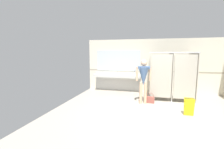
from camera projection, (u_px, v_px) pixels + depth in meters
ground_plane at (154, 116)px, 4.94m from camera, size 6.74×6.56×0.10m
wall_back at (154, 66)px, 7.68m from camera, size 6.74×0.12×2.61m
wall_back_tile_band at (154, 71)px, 7.66m from camera, size 6.74×0.01×0.06m
vanity_counter at (117, 79)px, 7.94m from camera, size 2.37×0.57×0.99m
mirror_panel at (118, 61)px, 8.01m from camera, size 2.27×0.02×1.04m
bathroom_stalls at (171, 75)px, 6.55m from camera, size 1.81×1.55×1.97m
person_standing at (144, 76)px, 5.86m from camera, size 0.56×0.51×1.69m
handbag at (150, 100)px, 6.06m from camera, size 0.31×0.15×0.40m
soap_dispenser at (134, 73)px, 7.77m from camera, size 0.07×0.07×0.18m
wet_floor_sign at (189, 107)px, 4.80m from camera, size 0.28×0.19×0.55m
floor_drain_cover at (128, 105)px, 5.79m from camera, size 0.14×0.14×0.01m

